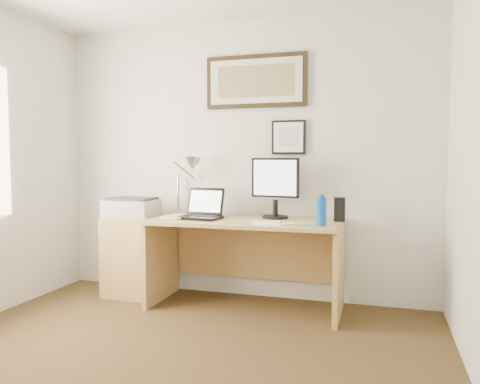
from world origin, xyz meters
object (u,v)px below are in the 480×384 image
at_px(printer, 132,208).
at_px(book, 167,216).
at_px(side_cabinet, 135,256).
at_px(lcd_monitor, 275,185).
at_px(laptop, 202,212).
at_px(desk, 248,246).
at_px(water_bottle, 321,211).

bearing_deg(printer, book, -7.68).
xyz_separation_m(side_cabinet, printer, (-0.01, -0.03, 0.45)).
distance_m(lcd_monitor, printer, 1.33).
height_order(book, printer, printer).
bearing_deg(lcd_monitor, side_cabinet, -174.64).
xyz_separation_m(lcd_monitor, printer, (-1.30, -0.15, -0.22)).
bearing_deg(laptop, desk, 13.34).
distance_m(book, laptop, 0.32).
bearing_deg(book, side_cabinet, 167.24).
bearing_deg(printer, water_bottle, -5.86).
bearing_deg(side_cabinet, printer, -102.23).
bearing_deg(printer, side_cabinet, 77.77).
bearing_deg(printer, laptop, -1.82).
bearing_deg(water_bottle, lcd_monitor, 142.68).
relative_size(water_bottle, lcd_monitor, 0.42).
relative_size(book, printer, 0.62).
xyz_separation_m(desk, lcd_monitor, (0.22, 0.09, 0.53)).
relative_size(lcd_monitor, printer, 1.18).
bearing_deg(desk, book, -170.21).
xyz_separation_m(laptop, lcd_monitor, (0.60, 0.18, 0.23)).
xyz_separation_m(side_cabinet, water_bottle, (1.73, -0.21, 0.50)).
bearing_deg(desk, side_cabinet, -178.11).
xyz_separation_m(book, desk, (0.70, 0.12, -0.25)).
height_order(water_bottle, desk, water_bottle).
bearing_deg(side_cabinet, laptop, -4.60).
distance_m(water_bottle, desk, 0.78).
xyz_separation_m(side_cabinet, book, (0.37, -0.08, 0.40)).
xyz_separation_m(water_bottle, book, (-1.35, 0.13, -0.10)).
bearing_deg(laptop, water_bottle, -8.53).
distance_m(water_bottle, printer, 1.74).
xyz_separation_m(book, lcd_monitor, (0.92, 0.21, 0.28)).
distance_m(desk, printer, 1.12).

